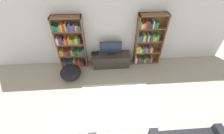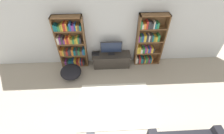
{
  "view_description": "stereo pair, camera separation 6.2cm",
  "coord_description": "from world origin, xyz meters",
  "px_view_note": "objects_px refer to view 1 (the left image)",
  "views": [
    {
      "loc": [
        -0.23,
        -0.47,
        3.82
      ],
      "look_at": [
        0.01,
        3.01,
        0.7
      ],
      "focal_mm": 24.0,
      "sensor_mm": 36.0,
      "label": 1
    },
    {
      "loc": [
        -0.17,
        -0.47,
        3.82
      ],
      "look_at": [
        0.01,
        3.01,
        0.7
      ],
      "focal_mm": 24.0,
      "sensor_mm": 36.0,
      "label": 2
    }
  ],
  "objects_px": {
    "television": "(111,48)",
    "beanbag_ottoman": "(71,72)",
    "tv_stand": "(111,60)",
    "bookshelf_left": "(71,44)",
    "bookshelf_right": "(148,41)",
    "laptop": "(95,54)"
  },
  "relations": [
    {
      "from": "bookshelf_left",
      "to": "tv_stand",
      "type": "distance_m",
      "value": 1.56
    },
    {
      "from": "television",
      "to": "tv_stand",
      "type": "bearing_deg",
      "value": -90.0
    },
    {
      "from": "bookshelf_left",
      "to": "television",
      "type": "xyz_separation_m",
      "value": [
        1.4,
        -0.1,
        -0.15
      ]
    },
    {
      "from": "television",
      "to": "bookshelf_left",
      "type": "bearing_deg",
      "value": 176.05
    },
    {
      "from": "television",
      "to": "beanbag_ottoman",
      "type": "relative_size",
      "value": 1.08
    },
    {
      "from": "bookshelf_left",
      "to": "beanbag_ottoman",
      "type": "distance_m",
      "value": 0.99
    },
    {
      "from": "bookshelf_right",
      "to": "laptop",
      "type": "height_order",
      "value": "bookshelf_right"
    },
    {
      "from": "tv_stand",
      "to": "television",
      "type": "bearing_deg",
      "value": 90.0
    },
    {
      "from": "bookshelf_left",
      "to": "beanbag_ottoman",
      "type": "bearing_deg",
      "value": -93.01
    },
    {
      "from": "bookshelf_right",
      "to": "television",
      "type": "xyz_separation_m",
      "value": [
        -1.33,
        -0.1,
        -0.15
      ]
    },
    {
      "from": "bookshelf_right",
      "to": "television",
      "type": "height_order",
      "value": "bookshelf_right"
    },
    {
      "from": "bookshelf_right",
      "to": "tv_stand",
      "type": "bearing_deg",
      "value": -173.95
    },
    {
      "from": "tv_stand",
      "to": "beanbag_ottoman",
      "type": "xyz_separation_m",
      "value": [
        -1.44,
        -0.55,
        -0.03
      ]
    },
    {
      "from": "tv_stand",
      "to": "television",
      "type": "height_order",
      "value": "television"
    },
    {
      "from": "television",
      "to": "laptop",
      "type": "height_order",
      "value": "television"
    },
    {
      "from": "bookshelf_left",
      "to": "beanbag_ottoman",
      "type": "xyz_separation_m",
      "value": [
        -0.04,
        -0.69,
        -0.7
      ]
    },
    {
      "from": "bookshelf_right",
      "to": "beanbag_ottoman",
      "type": "xyz_separation_m",
      "value": [
        -2.77,
        -0.69,
        -0.7
      ]
    },
    {
      "from": "bookshelf_left",
      "to": "laptop",
      "type": "bearing_deg",
      "value": -4.46
    },
    {
      "from": "television",
      "to": "beanbag_ottoman",
      "type": "bearing_deg",
      "value": -157.55
    },
    {
      "from": "television",
      "to": "beanbag_ottoman",
      "type": "xyz_separation_m",
      "value": [
        -1.44,
        -0.59,
        -0.55
      ]
    },
    {
      "from": "bookshelf_right",
      "to": "beanbag_ottoman",
      "type": "relative_size",
      "value": 2.73
    },
    {
      "from": "bookshelf_right",
      "to": "laptop",
      "type": "bearing_deg",
      "value": -177.97
    }
  ]
}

